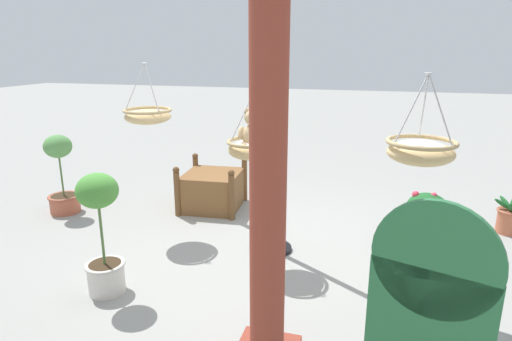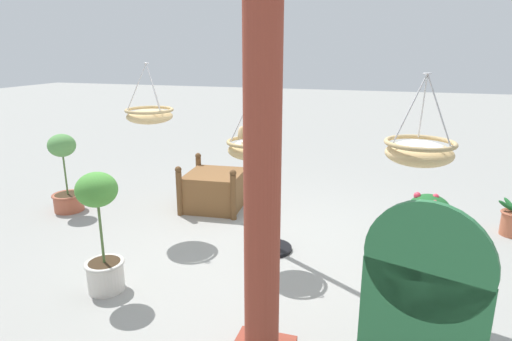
{
  "view_description": "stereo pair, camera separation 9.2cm",
  "coord_description": "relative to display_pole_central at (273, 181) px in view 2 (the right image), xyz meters",
  "views": [
    {
      "loc": [
        -1.15,
        4.19,
        2.17
      ],
      "look_at": [
        0.01,
        0.06,
        0.96
      ],
      "focal_mm": 30.27,
      "sensor_mm": 36.0,
      "label": 1
    },
    {
      "loc": [
        -1.24,
        4.16,
        2.17
      ],
      "look_at": [
        0.01,
        0.06,
        0.96
      ],
      "focal_mm": 30.27,
      "sensor_mm": 36.0,
      "label": 2
    }
  ],
  "objects": [
    {
      "name": "hanging_basket_right_low",
      "position": [
        1.52,
        -0.13,
        0.62
      ],
      "size": [
        0.56,
        0.56,
        0.69
      ],
      "color": "tan"
    },
    {
      "name": "hanging_basket_left_high",
      "position": [
        -1.38,
        0.75,
        0.59
      ],
      "size": [
        0.55,
        0.55,
        0.72
      ],
      "color": "tan"
    },
    {
      "name": "greenhouse_pillar_far_back",
      "position": [
        -0.39,
        1.77,
        0.57
      ],
      "size": [
        0.45,
        0.45,
        2.85
      ],
      "color": "brown",
      "rests_on": "ground"
    },
    {
      "name": "display_pole_central",
      "position": [
        0.0,
        0.0,
        0.0
      ],
      "size": [
        0.44,
        0.44,
        2.56
      ],
      "color": "black",
      "rests_on": "ground"
    },
    {
      "name": "potted_plant_fern_front",
      "position": [
        3.02,
        -0.36,
        -0.3
      ],
      "size": [
        0.43,
        0.43,
        1.08
      ],
      "color": "#AD563D",
      "rests_on": "ground"
    },
    {
      "name": "potted_plant_flowering_red",
      "position": [
        -1.64,
        -0.53,
        -0.47
      ],
      "size": [
        0.45,
        0.45,
        0.66
      ],
      "color": "#2D5638",
      "rests_on": "ground"
    },
    {
      "name": "watering_can",
      "position": [
        -1.77,
        -1.43,
        -0.71
      ],
      "size": [
        0.35,
        0.2,
        0.3
      ],
      "color": "#338C3F",
      "rests_on": "ground"
    },
    {
      "name": "teddy_bear",
      "position": [
        0.15,
        0.27,
        0.58
      ],
      "size": [
        0.28,
        0.25,
        0.4
      ],
      "color": "tan"
    },
    {
      "name": "hanging_basket_with_teddy",
      "position": [
        0.15,
        0.25,
        0.4
      ],
      "size": [
        0.52,
        0.52,
        0.65
      ],
      "color": "tan"
    },
    {
      "name": "wooden_planter_box",
      "position": [
        1.12,
        -1.08,
        -0.53
      ],
      "size": [
        0.89,
        0.92,
        0.68
      ],
      "color": "brown",
      "rests_on": "ground"
    },
    {
      "name": "potted_plant_conical_shrub",
      "position": [
        1.26,
        1.25,
        -0.21
      ],
      "size": [
        0.36,
        0.36,
        1.14
      ],
      "color": "beige",
      "rests_on": "ground"
    },
    {
      "name": "ground_plane",
      "position": [
        0.13,
        0.11,
        -0.81
      ],
      "size": [
        40.0,
        40.0,
        0.0
      ],
      "primitive_type": "plane",
      "color": "gray"
    },
    {
      "name": "display_sign_board",
      "position": [
        -1.37,
        2.09,
        0.05
      ],
      "size": [
        0.64,
        0.24,
        1.44
      ],
      "color": "#286B3D",
      "rests_on": "ground"
    }
  ]
}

